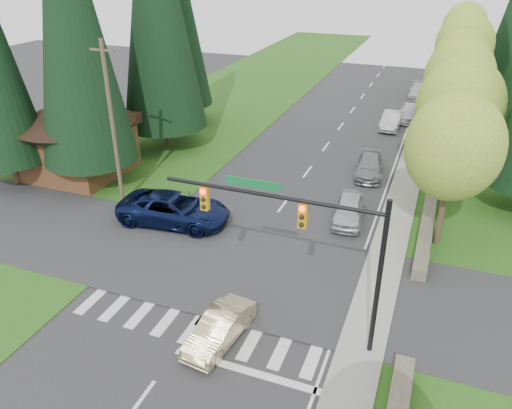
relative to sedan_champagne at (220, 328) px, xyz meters
The scene contains 27 objects.
ground 3.32m from the sedan_champagne, 115.15° to the right, with size 120.00×120.00×0.00m, color #28282B.
grass_east 20.64m from the sedan_champagne, 55.74° to the left, with size 14.00×110.00×0.06m, color #2F4F15.
grass_west 22.32m from the sedan_champagne, 130.14° to the left, with size 14.00×110.00×0.06m, color #2F4F15.
cross_street 5.28m from the sedan_champagne, 105.30° to the left, with size 120.00×8.00×0.10m, color #28282B.
sidewalk_east 19.85m from the sedan_champagne, 73.85° to the left, with size 1.80×80.00×0.13m, color gray.
curb_east 19.63m from the sedan_champagne, 76.24° to the left, with size 0.20×80.00×0.13m, color gray.
stone_wall_north 28.00m from the sedan_champagne, 75.06° to the left, with size 0.70×40.00×0.70m, color #4C4438.
traffic_signal 5.49m from the sedan_champagne, 27.47° to the left, with size 8.70×0.37×6.80m.
brown_building 20.49m from the sedan_champagne, 143.65° to the left, with size 8.40×8.40×5.40m.
utility_pole 14.85m from the sedan_champagne, 140.24° to the left, with size 1.60×0.24×10.00m.
decid_tree_0 14.42m from the sedan_champagne, 54.73° to the left, with size 4.80×4.80×8.37m.
decid_tree_1 20.38m from the sedan_champagne, 66.32° to the left, with size 5.20×5.20×8.80m.
decid_tree_2 26.74m from the sedan_champagne, 72.88° to the left, with size 5.00×5.00×8.82m.
decid_tree_3 33.37m from the sedan_champagne, 76.29° to the left, with size 5.00×5.00×8.55m.
decid_tree_4 40.22m from the sedan_champagne, 78.54° to the left, with size 5.40×5.40×9.18m.
decid_tree_5 46.95m from the sedan_champagne, 80.49° to the left, with size 4.80×4.80×8.30m.
decid_tree_6 53.88m from the sedan_champagne, 81.62° to the left, with size 5.20×5.20×8.86m.
conifer_w_a 20.79m from the sedan_champagne, 142.45° to the left, with size 6.12×6.12×19.80m.
conifer_w_b 24.75m from the sedan_champagne, 139.10° to the left, with size 5.44×5.44×17.80m.
conifer_w_e 30.94m from the sedan_champagne, 121.55° to the left, with size 5.78×5.78×18.80m.
sedan_champagne is the anchor object (origin of this frame).
suv_navy 10.41m from the sedan_champagne, 129.31° to the left, with size 2.98×6.47×1.80m, color #0B1438.
parked_car_a 12.33m from the sedan_champagne, 76.79° to the left, with size 1.72×4.27×1.45m, color silver.
parked_car_b 19.26m from the sedan_champagne, 81.59° to the left, with size 1.86×4.56×1.32m, color gray.
parked_car_c 30.30m from the sedan_champagne, 84.51° to the left, with size 1.53×4.40×1.45m, color silver.
parked_car_d 33.32m from the sedan_champagne, 82.73° to the left, with size 1.88×4.68×1.60m, color silver.
parked_car_e 41.90m from the sedan_champagne, 84.22° to the left, with size 1.95×4.80×1.39m, color silver.
Camera 1 is at (8.35, -11.12, 14.35)m, focal length 35.00 mm.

